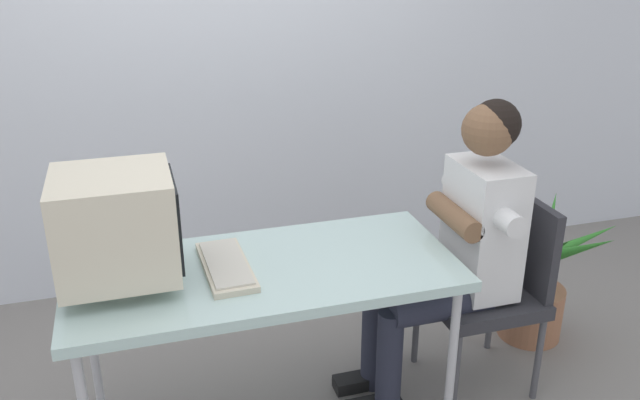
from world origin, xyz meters
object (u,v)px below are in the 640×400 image
Objects in this scene: desk at (265,279)px; keyboard at (226,266)px; office_chair at (494,282)px; potted_plant at (536,281)px; person_seated at (458,242)px; crt_monitor at (117,226)px.

desk is 0.16m from keyboard.
office_chair is (1.03, 0.02, -0.19)m from desk.
potted_plant is (1.56, 0.24, -0.45)m from keyboard.
office_chair is at bearing 1.33° from desk.
person_seated is 1.74× the size of potted_plant.
crt_monitor is at bearing -172.84° from potted_plant.
person_seated reaches higher than crt_monitor.
crt_monitor is 1.61m from office_chair.
office_chair is (1.17, -0.00, -0.26)m from keyboard.
potted_plant is at bearing 8.66° from keyboard.
person_seated reaches higher than desk.
crt_monitor is (-0.51, 0.02, 0.28)m from desk.
potted_plant is at bearing 31.24° from office_chair.
crt_monitor is at bearing -179.82° from office_chair.
crt_monitor is 0.56× the size of potted_plant.
potted_plant is (1.94, 0.24, -0.67)m from crt_monitor.
office_chair is (1.54, 0.00, -0.48)m from crt_monitor.
potted_plant is (0.39, 0.24, -0.19)m from office_chair.
office_chair is at bearing 0.18° from crt_monitor.
desk is at bearing -178.36° from person_seated.
keyboard is at bearing 180.00° from person_seated.
keyboard is 1.20m from office_chair.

